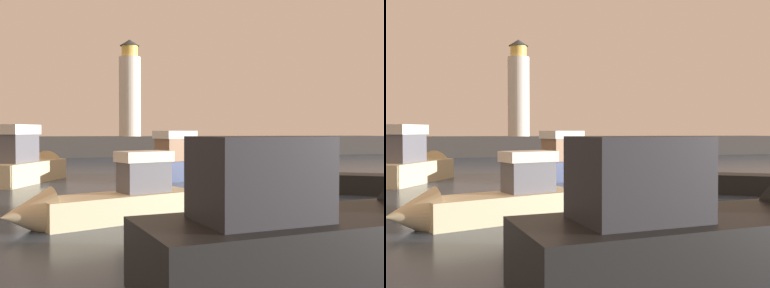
# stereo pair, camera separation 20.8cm
# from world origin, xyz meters

# --- Properties ---
(ground_plane) EXTENTS (220.00, 220.00, 0.00)m
(ground_plane) POSITION_xyz_m (0.00, 26.83, 0.00)
(ground_plane) COLOR #2D3D51
(breakwater) EXTENTS (67.56, 5.46, 2.34)m
(breakwater) POSITION_xyz_m (0.00, 53.66, 1.17)
(breakwater) COLOR #423F3D
(breakwater) RESTS_ON ground_plane
(lighthouse) EXTENTS (2.56, 2.56, 11.46)m
(lighthouse) POSITION_xyz_m (1.19, 53.66, 7.76)
(lighthouse) COLOR silver
(lighthouse) RESTS_ON breakwater
(motorboat_0) EXTENTS (7.67, 5.42, 3.27)m
(motorboat_0) POSITION_xyz_m (2.67, 26.40, 0.92)
(motorboat_0) COLOR #1E284C
(motorboat_0) RESTS_ON ground_plane
(motorboat_1) EXTENTS (6.53, 3.92, 2.58)m
(motorboat_1) POSITION_xyz_m (-3.39, 13.45, 0.65)
(motorboat_1) COLOR beige
(motorboat_1) RESTS_ON ground_plane
(motorboat_2) EXTENTS (5.06, 8.17, 3.71)m
(motorboat_2) POSITION_xyz_m (-7.06, 27.08, 1.01)
(motorboat_2) COLOR beige
(motorboat_2) RESTS_ON ground_plane
(motorboat_3) EXTENTS (8.66, 3.88, 3.36)m
(motorboat_3) POSITION_xyz_m (1.42, 6.64, 0.88)
(motorboat_3) COLOR black
(motorboat_3) RESTS_ON ground_plane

